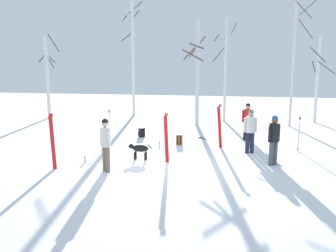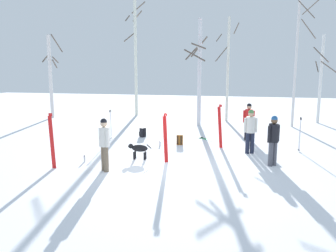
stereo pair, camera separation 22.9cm
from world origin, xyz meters
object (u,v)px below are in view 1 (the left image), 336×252
at_px(ski_pair_planted_2, 166,138).
at_px(ski_poles_0, 299,133).
at_px(person_1, 250,128).
at_px(dog, 139,149).
at_px(backpack_1, 179,140).
at_px(person_0, 274,137).
at_px(birch_tree_0, 48,75).
at_px(ski_pair_lying_0, 199,137).
at_px(person_3, 248,119).
at_px(birch_tree_3, 225,68).
at_px(birch_tree_1, 133,56).
at_px(ski_poles_1, 110,124).
at_px(birch_tree_5, 318,78).
at_px(water_bottle_1, 160,143).
at_px(birch_tree_2, 197,71).
at_px(birch_tree_4, 294,62).
at_px(person_2, 106,141).
at_px(ski_pair_planted_0, 53,142).
at_px(ski_pair_planted_1, 220,126).
at_px(water_bottle_0, 85,159).
at_px(backpack_0, 142,133).

height_order(ski_pair_planted_2, ski_poles_0, ski_pair_planted_2).
distance_m(person_1, dog, 4.38).
height_order(dog, backpack_1, dog).
distance_m(person_0, birch_tree_0, 16.18).
bearing_deg(ski_pair_lying_0, person_3, -2.19).
distance_m(birch_tree_0, birch_tree_3, 11.57).
height_order(ski_pair_lying_0, backpack_1, backpack_1).
bearing_deg(person_3, birch_tree_1, 137.78).
distance_m(ski_poles_1, birch_tree_5, 12.89).
distance_m(water_bottle_1, birch_tree_2, 6.47).
relative_size(water_bottle_1, birch_tree_3, 0.04).
bearing_deg(birch_tree_5, birch_tree_4, -133.08).
height_order(person_1, person_2, same).
bearing_deg(birch_tree_5, dog, -128.07).
relative_size(person_0, birch_tree_0, 0.32).
xyz_separation_m(ski_pair_planted_0, water_bottle_1, (2.62, 4.03, -0.80)).
bearing_deg(person_0, birch_tree_1, 127.63).
distance_m(birch_tree_4, birch_tree_5, 2.64).
bearing_deg(ski_pair_planted_1, water_bottle_0, -144.16).
distance_m(backpack_0, water_bottle_1, 2.04).
relative_size(ski_pair_planted_2, ski_poles_0, 1.27).
distance_m(ski_pair_planted_0, birch_tree_1, 13.35).
relative_size(water_bottle_1, birch_tree_2, 0.04).
xyz_separation_m(ski_pair_planted_0, backpack_0, (1.35, 5.62, -0.70)).
bearing_deg(birch_tree_1, birch_tree_5, -4.08).
relative_size(backpack_1, water_bottle_0, 1.88).
xyz_separation_m(ski_pair_planted_2, ski_poles_0, (4.82, 2.67, -0.13)).
height_order(ski_pair_planted_2, birch_tree_0, birch_tree_0).
bearing_deg(ski_poles_1, ski_poles_0, -3.23).
height_order(water_bottle_1, birch_tree_5, birch_tree_5).
bearing_deg(birch_tree_4, water_bottle_0, -131.23).
xyz_separation_m(water_bottle_0, birch_tree_2, (2.86, 8.74, 3.03)).
distance_m(person_2, ski_poles_0, 7.67).
height_order(backpack_1, birch_tree_1, birch_tree_1).
bearing_deg(birch_tree_0, ski_poles_0, -23.21).
bearing_deg(ski_poles_0, birch_tree_1, 137.93).
bearing_deg(ski_pair_planted_1, birch_tree_1, 126.73).
bearing_deg(backpack_0, birch_tree_2, 61.95).
bearing_deg(dog, birch_tree_0, 135.27).
distance_m(ski_pair_planted_2, water_bottle_1, 2.74).
height_order(person_2, ski_poles_0, person_2).
bearing_deg(backpack_0, ski_pair_planted_0, -103.55).
bearing_deg(water_bottle_1, birch_tree_1, 114.15).
distance_m(person_3, dog, 5.78).
bearing_deg(birch_tree_0, ski_poles_1, -41.64).
height_order(backpack_0, water_bottle_0, backpack_0).
bearing_deg(ski_poles_1, person_1, -10.49).
relative_size(birch_tree_1, birch_tree_4, 1.14).
height_order(person_0, birch_tree_0, birch_tree_0).
xyz_separation_m(ski_pair_lying_0, birch_tree_3, (0.91, 5.58, 3.28)).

